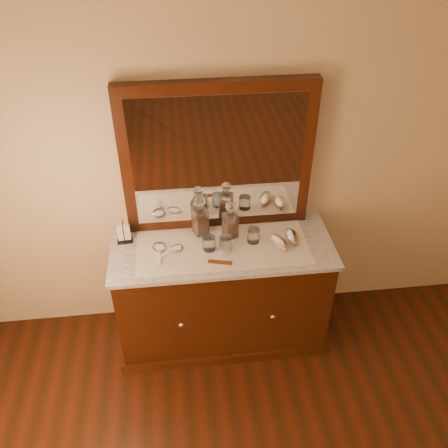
{
  "coord_description": "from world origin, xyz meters",
  "views": [
    {
      "loc": [
        -0.26,
        -0.37,
        2.8
      ],
      "look_at": [
        0.0,
        1.85,
        1.1
      ],
      "focal_mm": 37.77,
      "sensor_mm": 36.0,
      "label": 1
    }
  ],
  "objects_px": {
    "hand_mirror_outer": "(159,249)",
    "decanter_right": "(230,223)",
    "comb": "(220,262)",
    "mirror_frame": "(218,159)",
    "napkin_rack": "(124,234)",
    "decanter_left": "(200,219)",
    "hand_mirror_inner": "(174,250)",
    "dresser_cabinet": "(222,294)",
    "brush_near": "(280,243)",
    "brush_far": "(292,237)",
    "pin_dish": "(224,250)"
  },
  "relations": [
    {
      "from": "comb",
      "to": "decanter_right",
      "type": "bearing_deg",
      "value": 83.45
    },
    {
      "from": "pin_dish",
      "to": "brush_far",
      "type": "height_order",
      "value": "brush_far"
    },
    {
      "from": "brush_far",
      "to": "hand_mirror_inner",
      "type": "height_order",
      "value": "brush_far"
    },
    {
      "from": "napkin_rack",
      "to": "decanter_right",
      "type": "xyz_separation_m",
      "value": [
        0.69,
        -0.03,
        0.05
      ]
    },
    {
      "from": "decanter_right",
      "to": "brush_far",
      "type": "xyz_separation_m",
      "value": [
        0.4,
        -0.09,
        -0.08
      ]
    },
    {
      "from": "decanter_right",
      "to": "brush_far",
      "type": "relative_size",
      "value": 1.59
    },
    {
      "from": "brush_far",
      "to": "decanter_right",
      "type": "bearing_deg",
      "value": 167.27
    },
    {
      "from": "mirror_frame",
      "to": "napkin_rack",
      "type": "bearing_deg",
      "value": -168.31
    },
    {
      "from": "decanter_right",
      "to": "brush_far",
      "type": "height_order",
      "value": "decanter_right"
    },
    {
      "from": "comb",
      "to": "decanter_left",
      "type": "bearing_deg",
      "value": 120.59
    },
    {
      "from": "dresser_cabinet",
      "to": "decanter_right",
      "type": "distance_m",
      "value": 0.56
    },
    {
      "from": "pin_dish",
      "to": "hand_mirror_outer",
      "type": "height_order",
      "value": "hand_mirror_outer"
    },
    {
      "from": "comb",
      "to": "decanter_right",
      "type": "distance_m",
      "value": 0.29
    },
    {
      "from": "pin_dish",
      "to": "hand_mirror_outer",
      "type": "xyz_separation_m",
      "value": [
        -0.41,
        0.05,
        0.0
      ]
    },
    {
      "from": "comb",
      "to": "napkin_rack",
      "type": "distance_m",
      "value": 0.66
    },
    {
      "from": "hand_mirror_outer",
      "to": "brush_far",
      "type": "bearing_deg",
      "value": 0.34
    },
    {
      "from": "decanter_left",
      "to": "hand_mirror_inner",
      "type": "relative_size",
      "value": 1.52
    },
    {
      "from": "pin_dish",
      "to": "comb",
      "type": "relative_size",
      "value": 0.52
    },
    {
      "from": "decanter_right",
      "to": "hand_mirror_outer",
      "type": "distance_m",
      "value": 0.49
    },
    {
      "from": "dresser_cabinet",
      "to": "brush_far",
      "type": "relative_size",
      "value": 8.16
    },
    {
      "from": "comb",
      "to": "brush_far",
      "type": "bearing_deg",
      "value": 32.68
    },
    {
      "from": "decanter_right",
      "to": "comb",
      "type": "bearing_deg",
      "value": -110.45
    },
    {
      "from": "brush_near",
      "to": "brush_far",
      "type": "xyz_separation_m",
      "value": [
        0.09,
        0.05,
        -0.0
      ]
    },
    {
      "from": "hand_mirror_inner",
      "to": "dresser_cabinet",
      "type": "bearing_deg",
      "value": 3.48
    },
    {
      "from": "decanter_right",
      "to": "hand_mirror_inner",
      "type": "xyz_separation_m",
      "value": [
        -0.37,
        -0.11,
        -0.1
      ]
    },
    {
      "from": "pin_dish",
      "to": "hand_mirror_outer",
      "type": "bearing_deg",
      "value": 172.6
    },
    {
      "from": "brush_far",
      "to": "brush_near",
      "type": "bearing_deg",
      "value": -152.35
    },
    {
      "from": "dresser_cabinet",
      "to": "decanter_left",
      "type": "bearing_deg",
      "value": 130.68
    },
    {
      "from": "mirror_frame",
      "to": "brush_near",
      "type": "relative_size",
      "value": 6.35
    },
    {
      "from": "napkin_rack",
      "to": "decanter_right",
      "type": "height_order",
      "value": "decanter_right"
    },
    {
      "from": "napkin_rack",
      "to": "hand_mirror_inner",
      "type": "relative_size",
      "value": 0.8
    },
    {
      "from": "decanter_right",
      "to": "dresser_cabinet",
      "type": "bearing_deg",
      "value": -124.87
    },
    {
      "from": "brush_far",
      "to": "pin_dish",
      "type": "bearing_deg",
      "value": -172.6
    },
    {
      "from": "hand_mirror_outer",
      "to": "decanter_right",
      "type": "bearing_deg",
      "value": 11.42
    },
    {
      "from": "napkin_rack",
      "to": "brush_near",
      "type": "xyz_separation_m",
      "value": [
        0.99,
        -0.16,
        -0.03
      ]
    },
    {
      "from": "pin_dish",
      "to": "decanter_left",
      "type": "distance_m",
      "value": 0.27
    },
    {
      "from": "pin_dish",
      "to": "brush_far",
      "type": "relative_size",
      "value": 0.46
    },
    {
      "from": "comb",
      "to": "decanter_left",
      "type": "relative_size",
      "value": 0.52
    },
    {
      "from": "decanter_left",
      "to": "brush_far",
      "type": "distance_m",
      "value": 0.61
    },
    {
      "from": "brush_far",
      "to": "hand_mirror_outer",
      "type": "height_order",
      "value": "brush_far"
    },
    {
      "from": "napkin_rack",
      "to": "brush_near",
      "type": "height_order",
      "value": "napkin_rack"
    },
    {
      "from": "brush_far",
      "to": "hand_mirror_inner",
      "type": "xyz_separation_m",
      "value": [
        -0.77,
        -0.02,
        -0.01
      ]
    },
    {
      "from": "brush_far",
      "to": "hand_mirror_inner",
      "type": "relative_size",
      "value": 0.9
    },
    {
      "from": "dresser_cabinet",
      "to": "decanter_right",
      "type": "xyz_separation_m",
      "value": [
        0.06,
        0.09,
        0.55
      ]
    },
    {
      "from": "comb",
      "to": "napkin_rack",
      "type": "height_order",
      "value": "napkin_rack"
    },
    {
      "from": "brush_near",
      "to": "decanter_left",
      "type": "bearing_deg",
      "value": 158.17
    },
    {
      "from": "mirror_frame",
      "to": "napkin_rack",
      "type": "height_order",
      "value": "mirror_frame"
    },
    {
      "from": "pin_dish",
      "to": "brush_near",
      "type": "distance_m",
      "value": 0.36
    },
    {
      "from": "napkin_rack",
      "to": "decanter_left",
      "type": "relative_size",
      "value": 0.52
    },
    {
      "from": "decanter_right",
      "to": "brush_near",
      "type": "bearing_deg",
      "value": -24.73
    }
  ]
}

